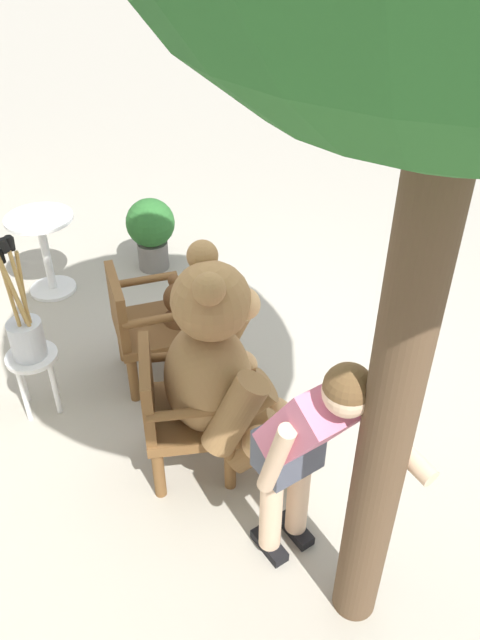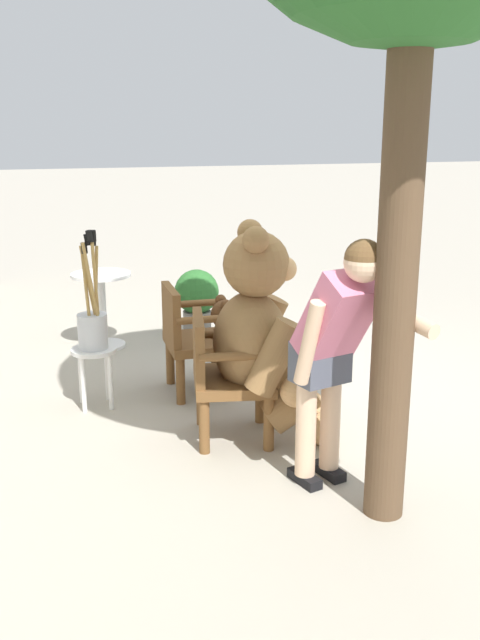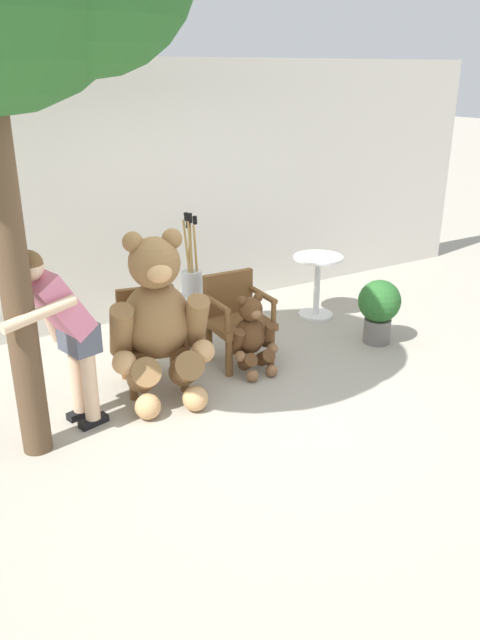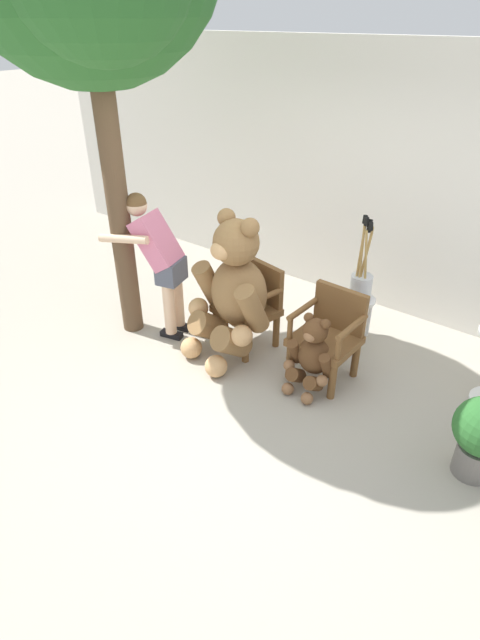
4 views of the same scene
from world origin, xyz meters
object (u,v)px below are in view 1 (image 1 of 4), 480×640
teddy_bear_small (184,326)px  round_side_table (44,246)px  wooden_chair_right (145,324)px  teddy_bear_large (221,369)px  brush_bucket (25,330)px  wooden_chair_left (179,409)px  white_stool (34,367)px  person_visitor (307,443)px  potted_plant (151,229)px

teddy_bear_small → round_side_table: teddy_bear_small is taller
wooden_chair_right → teddy_bear_large: teddy_bear_large is taller
wooden_chair_right → teddy_bear_large: 0.99m
wooden_chair_right → brush_bucket: bearing=96.0°
wooden_chair_left → teddy_bear_small: wooden_chair_left is taller
wooden_chair_left → wooden_chair_right: size_ratio=1.00×
teddy_bear_large → white_stool: 1.38m
person_visitor → brush_bucket: size_ratio=1.70×
potted_plant → white_stool: bearing=143.2°
wooden_chair_left → brush_bucket: (0.81, 0.77, 0.20)m
teddy_bear_small → white_stool: size_ratio=1.65×
white_stool → brush_bucket: (-0.00, -0.00, 0.31)m
teddy_bear_large → person_visitor: bearing=-170.5°
wooden_chair_left → teddy_bear_large: bearing=-96.2°
teddy_bear_large → round_side_table: (2.33, 0.81, -0.27)m
wooden_chair_right → wooden_chair_left: bearing=-179.9°
white_stool → potted_plant: bearing=-36.8°
person_visitor → wooden_chair_left: bearing=24.7°
white_stool → brush_bucket: size_ratio=0.52×
round_side_table → potted_plant: round_side_table is taller
teddy_bear_large → person_visitor: size_ratio=0.97×
round_side_table → teddy_bear_large: bearing=-160.9°
teddy_bear_large → potted_plant: size_ratio=2.15×
wooden_chair_right → teddy_bear_large: bearing=-164.4°
wooden_chair_left → teddy_bear_small: 0.94m
teddy_bear_small → potted_plant: 1.49m
wooden_chair_left → potted_plant: (2.38, -0.39, -0.07)m
white_stool → potted_plant: potted_plant is taller
person_visitor → potted_plant: 3.28m
wooden_chair_right → white_stool: 0.79m
teddy_bear_small → round_side_table: bearing=30.5°
wooden_chair_left → teddy_bear_large: teddy_bear_large is taller
round_side_table → potted_plant: (0.08, -0.94, -0.05)m
white_stool → round_side_table: round_side_table is taller
brush_bucket → teddy_bear_small: bearing=-85.8°
teddy_bear_small → teddy_bear_large: bearing=178.5°
person_visitor → potted_plant: person_visitor is taller
potted_plant → wooden_chair_right: bearing=165.2°
wooden_chair_right → person_visitor: size_ratio=0.57×
teddy_bear_small → brush_bucket: size_ratio=0.86×
brush_bucket → round_side_table: (1.48, -0.23, -0.22)m
potted_plant → round_side_table: bearing=94.9°
white_stool → round_side_table: 1.50m
teddy_bear_large → teddy_bear_small: size_ratio=1.93×
brush_bucket → round_side_table: brush_bucket is taller
wooden_chair_left → brush_bucket: bearing=43.6°
teddy_bear_small → person_visitor: 1.84m
white_stool → round_side_table: bearing=-8.8°
wooden_chair_left → wooden_chair_right: bearing=0.1°
wooden_chair_left → brush_bucket: size_ratio=0.97×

